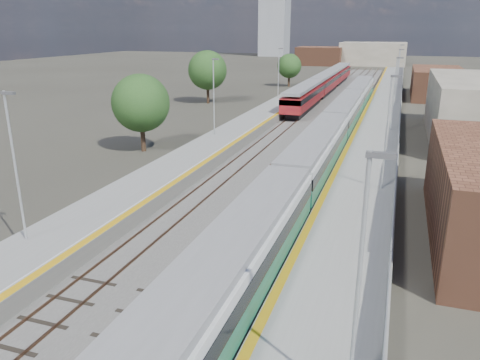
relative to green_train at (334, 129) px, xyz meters
The scene contains 11 objects.
ground 14.81m from the green_train, 95.87° to the left, with size 320.00×320.00×0.00m, color #47443A.
ballast_bed 17.61m from the green_train, 102.38° to the left, with size 10.50×155.00×0.06m, color #565451.
tracks 19.13m from the green_train, 99.54° to the left, with size 8.96×160.00×0.17m.
platform_right 17.56m from the green_train, 77.51° to the left, with size 4.70×155.00×8.52m.
platform_left 20.13m from the green_train, 121.71° to the left, with size 4.30×155.00×8.52m.
buildings 105.38m from the green_train, 100.77° to the left, with size 72.00×185.50×40.00m.
green_train is the anchor object (origin of this frame).
red_train 40.88m from the green_train, 99.86° to the left, with size 2.79×56.70×3.53m.
tree_a 18.38m from the green_train, 160.20° to the right, with size 5.39×5.39×7.31m.
tree_b 32.95m from the green_train, 133.86° to the left, with size 5.97×5.97×8.09m.
tree_c 51.83m from the green_train, 107.67° to the left, with size 4.77×4.77×6.47m.
Camera 1 is at (7.11, -9.11, 11.26)m, focal length 35.00 mm.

